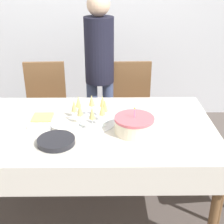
% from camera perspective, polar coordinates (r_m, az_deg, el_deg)
% --- Properties ---
extents(ground_plane, '(12.00, 12.00, 0.00)m').
position_cam_1_polar(ground_plane, '(2.72, -4.95, -16.98)').
color(ground_plane, '#564C47').
extents(wall_back, '(8.00, 0.05, 2.70)m').
position_cam_1_polar(wall_back, '(3.89, -3.79, 18.25)').
color(wall_back, silver).
rests_on(wall_back, ground_plane).
extents(dining_table, '(1.93, 1.04, 0.77)m').
position_cam_1_polar(dining_table, '(2.32, -5.56, -4.65)').
color(dining_table, silver).
rests_on(dining_table, ground_plane).
extents(dining_chair_far_left, '(0.44, 0.44, 0.97)m').
position_cam_1_polar(dining_chair_far_left, '(3.19, -12.05, 0.87)').
color(dining_chair_far_left, brown).
rests_on(dining_chair_far_left, ground_plane).
extents(dining_chair_far_right, '(0.43, 0.43, 0.97)m').
position_cam_1_polar(dining_chair_far_right, '(3.13, 3.53, 0.95)').
color(dining_chair_far_right, brown).
rests_on(dining_chair_far_right, ground_plane).
extents(birthday_cake, '(0.27, 0.27, 0.19)m').
position_cam_1_polar(birthday_cake, '(2.15, 4.06, -2.35)').
color(birthday_cake, beige).
rests_on(birthday_cake, dining_table).
extents(champagne_tray, '(0.36, 0.36, 0.18)m').
position_cam_1_polar(champagne_tray, '(2.27, -3.86, -0.04)').
color(champagne_tray, silver).
rests_on(champagne_tray, dining_table).
extents(plate_stack_main, '(0.25, 0.25, 0.03)m').
position_cam_1_polar(plate_stack_main, '(2.07, -10.18, -5.26)').
color(plate_stack_main, black).
rests_on(plate_stack_main, dining_table).
extents(plate_stack_dessert, '(0.20, 0.20, 0.03)m').
position_cam_1_polar(plate_stack_dessert, '(2.27, -8.66, -2.34)').
color(plate_stack_dessert, silver).
rests_on(plate_stack_dessert, dining_table).
extents(cake_knife, '(0.30, 0.04, 0.00)m').
position_cam_1_polar(cake_knife, '(1.99, 6.80, -6.87)').
color(cake_knife, silver).
rests_on(cake_knife, dining_table).
extents(fork_pile, '(0.18, 0.08, 0.02)m').
position_cam_1_polar(fork_pile, '(2.28, -13.02, -2.65)').
color(fork_pile, silver).
rests_on(fork_pile, dining_table).
extents(napkin_pile, '(0.15, 0.15, 0.01)m').
position_cam_1_polar(napkin_pile, '(2.43, -12.57, -0.93)').
color(napkin_pile, '#E0D166').
rests_on(napkin_pile, dining_table).
extents(person_standing, '(0.28, 0.28, 1.61)m').
position_cam_1_polar(person_standing, '(3.04, -2.32, 8.97)').
color(person_standing, '#3F4C72').
rests_on(person_standing, ground_plane).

